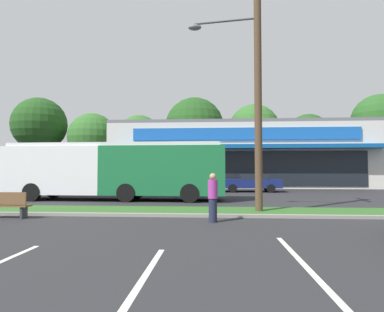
% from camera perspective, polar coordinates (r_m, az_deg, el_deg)
% --- Properties ---
extents(grass_median, '(56.00, 2.20, 0.12)m').
position_cam_1_polar(grass_median, '(13.52, -6.85, -9.59)').
color(grass_median, '#2D5B23').
rests_on(grass_median, ground_plane).
extents(curb_lip, '(56.00, 0.24, 0.12)m').
position_cam_1_polar(curb_lip, '(12.33, -7.92, -10.29)').
color(curb_lip, gray).
rests_on(curb_lip, ground_plane).
extents(parking_stripe_2, '(0.12, 4.80, 0.01)m').
position_cam_1_polar(parking_stripe_2, '(5.15, -9.98, -22.42)').
color(parking_stripe_2, silver).
rests_on(parking_stripe_2, ground_plane).
extents(parking_stripe_3, '(0.12, 4.80, 0.01)m').
position_cam_1_polar(parking_stripe_3, '(6.57, 19.38, -17.83)').
color(parking_stripe_3, silver).
rests_on(parking_stripe_3, ground_plane).
extents(storefront_building, '(25.49, 12.50, 6.36)m').
position_cam_1_polar(storefront_building, '(34.90, 8.44, 0.02)').
color(storefront_building, beige).
rests_on(storefront_building, ground_plane).
extents(tree_far_left, '(7.69, 7.69, 12.08)m').
position_cam_1_polar(tree_far_left, '(51.73, -25.35, 5.07)').
color(tree_far_left, '#473323').
rests_on(tree_far_left, ground_plane).
extents(tree_left, '(6.88, 6.88, 9.72)m').
position_cam_1_polar(tree_left, '(48.07, -17.20, 3.15)').
color(tree_left, '#473323').
rests_on(tree_left, ground_plane).
extents(tree_mid_left, '(6.04, 6.04, 8.91)m').
position_cam_1_polar(tree_mid_left, '(43.24, -9.36, 3.15)').
color(tree_mid_left, '#473323').
rests_on(tree_mid_left, ground_plane).
extents(tree_mid, '(8.05, 8.05, 11.57)m').
position_cam_1_polar(tree_mid, '(44.40, 0.46, 5.14)').
color(tree_mid, '#473323').
rests_on(tree_mid, ground_plane).
extents(tree_mid_right, '(7.18, 7.18, 10.91)m').
position_cam_1_polar(tree_mid_right, '(46.48, 10.90, 4.56)').
color(tree_mid_right, '#473323').
rests_on(tree_mid_right, ground_plane).
extents(tree_right, '(5.87, 5.87, 9.40)m').
position_cam_1_polar(tree_right, '(47.47, 19.89, 3.46)').
color(tree_right, '#473323').
rests_on(tree_right, ground_plane).
extents(tree_far_right, '(6.87, 6.87, 11.40)m').
position_cam_1_polar(tree_far_right, '(48.20, 30.21, 5.35)').
color(tree_far_right, '#473323').
rests_on(tree_far_right, ground_plane).
extents(utility_pole, '(3.10, 2.39, 10.99)m').
position_cam_1_polar(utility_pole, '(13.73, 11.00, 14.98)').
color(utility_pole, '#4C3826').
rests_on(utility_pole, ground_plane).
extents(city_bus, '(12.59, 2.86, 3.25)m').
position_cam_1_polar(city_bus, '(19.13, -13.25, -2.28)').
color(city_bus, '#196638').
rests_on(city_bus, ground_plane).
extents(bus_stop_bench, '(1.60, 0.45, 0.95)m').
position_cam_1_polar(bus_stop_bench, '(13.48, -29.97, -7.42)').
color(bus_stop_bench, brown).
rests_on(bus_stop_bench, ground_plane).
extents(car_0, '(4.13, 1.99, 1.50)m').
position_cam_1_polar(car_0, '(25.79, -15.51, -4.44)').
color(car_0, slate).
rests_on(car_0, ground_plane).
extents(car_1, '(4.44, 2.02, 1.52)m').
position_cam_1_polar(car_1, '(24.58, -1.82, -4.63)').
color(car_1, navy).
rests_on(car_1, ground_plane).
extents(car_2, '(4.24, 1.91, 1.50)m').
position_cam_1_polar(car_2, '(29.05, -30.09, -3.97)').
color(car_2, slate).
rests_on(car_2, ground_plane).
extents(car_4, '(4.60, 1.98, 1.41)m').
position_cam_1_polar(car_4, '(25.66, 10.38, -4.59)').
color(car_4, navy).
rests_on(car_4, ground_plane).
extents(pedestrian_by_pole, '(0.33, 0.33, 1.63)m').
position_cam_1_polar(pedestrian_by_pole, '(10.89, 3.71, -7.34)').
color(pedestrian_by_pole, '#1E2338').
rests_on(pedestrian_by_pole, ground_plane).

